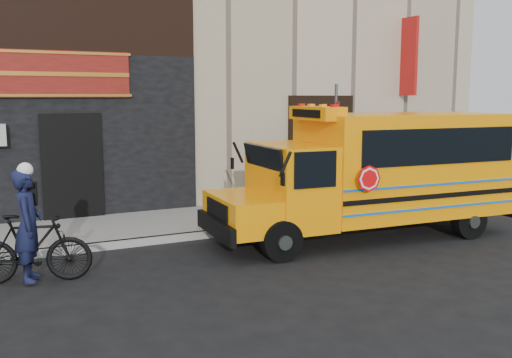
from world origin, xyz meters
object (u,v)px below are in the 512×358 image
Objects in this scene: school_bus at (379,170)px; sign_pole at (335,147)px; bicycle at (31,248)px; cyclist at (28,228)px.

sign_pole reaches higher than school_bus.
bicycle is (-7.26, -0.05, -0.92)m from school_bus.
bicycle is (-7.35, -1.90, -1.29)m from sign_pole.
bicycle is at bearing -67.90° from cyclist.
cyclist is at bearing -179.59° from school_bus.
school_bus is 3.70× the size of cyclist.
school_bus is at bearing -77.31° from cyclist.
bicycle is at bearing -165.50° from sign_pole.
school_bus is at bearing -92.62° from sign_pole.
school_bus is 7.31m from cyclist.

